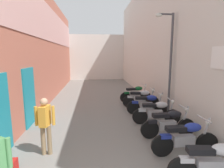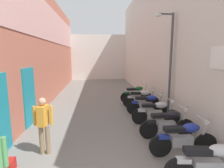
{
  "view_description": "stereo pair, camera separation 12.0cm",
  "coord_description": "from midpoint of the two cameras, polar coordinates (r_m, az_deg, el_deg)",
  "views": [
    {
      "loc": [
        -0.47,
        -1.22,
        2.66
      ],
      "look_at": [
        0.43,
        6.95,
        1.32
      ],
      "focal_mm": 28.24,
      "sensor_mm": 36.0,
      "label": 1
    },
    {
      "loc": [
        -0.35,
        -1.23,
        2.66
      ],
      "look_at": [
        0.43,
        6.95,
        1.32
      ],
      "focal_mm": 28.24,
      "sensor_mm": 36.0,
      "label": 2
    }
  ],
  "objects": [
    {
      "name": "pedestrian_mid_alley",
      "position": [
        5.1,
        -20.67,
        -11.35
      ],
      "size": [
        0.52,
        0.37,
        1.57
      ],
      "color": "#8C7251",
      "rests_on": "ground"
    },
    {
      "name": "building_far_end",
      "position": [
        20.32,
        -4.3,
        8.62
      ],
      "size": [
        8.8,
        2.0,
        4.85
      ],
      "primitive_type": "cube",
      "color": "silver",
      "rests_on": "ground"
    },
    {
      "name": "motorcycle_seventh",
      "position": [
        10.19,
        8.16,
        -3.04
      ],
      "size": [
        1.84,
        0.58,
        1.04
      ],
      "color": "black",
      "rests_on": "ground"
    },
    {
      "name": "motorcycle_fourth",
      "position": [
        7.09,
        14.54,
        -8.76
      ],
      "size": [
        1.84,
        0.58,
        1.04
      ],
      "color": "black",
      "rests_on": "ground"
    },
    {
      "name": "motorcycle_fifth",
      "position": [
        8.13,
        11.8,
        -6.32
      ],
      "size": [
        1.84,
        0.58,
        1.04
      ],
      "color": "black",
      "rests_on": "ground"
    },
    {
      "name": "motorcycle_sixth",
      "position": [
        9.11,
        9.85,
        -4.57
      ],
      "size": [
        1.84,
        0.58,
        1.04
      ],
      "color": "black",
      "rests_on": "ground"
    },
    {
      "name": "motorcycle_third",
      "position": [
        6.11,
        18.16,
        -11.89
      ],
      "size": [
        1.85,
        0.58,
        1.04
      ],
      "color": "black",
      "rests_on": "ground"
    },
    {
      "name": "building_right",
      "position": [
        10.89,
        13.83,
        14.19
      ],
      "size": [
        0.45,
        18.09,
        7.28
      ],
      "color": "beige",
      "rests_on": "ground"
    },
    {
      "name": "ground_plane",
      "position": [
        8.69,
        -2.48,
        -8.53
      ],
      "size": [
        34.09,
        34.09,
        0.0
      ],
      "primitive_type": "plane",
      "color": "slate"
    },
    {
      "name": "motorcycle_second",
      "position": [
        5.25,
        22.89,
        -15.81
      ],
      "size": [
        1.85,
        0.58,
        1.04
      ],
      "color": "black",
      "rests_on": "ground"
    },
    {
      "name": "motorcycle_nearest",
      "position": [
        4.43,
        30.03,
        -21.26
      ],
      "size": [
        1.85,
        0.58,
        1.04
      ],
      "color": "black",
      "rests_on": "ground"
    },
    {
      "name": "plastic_crate",
      "position": [
        5.09,
        -31.06,
        -21.86
      ],
      "size": [
        0.44,
        0.32,
        0.28
      ],
      "primitive_type": "cube",
      "color": "red",
      "rests_on": "ground"
    },
    {
      "name": "building_left",
      "position": [
        10.57,
        -20.5,
        11.12
      ],
      "size": [
        0.45,
        18.09,
        6.16
      ],
      "color": "#B76651",
      "rests_on": "ground"
    },
    {
      "name": "street_lamp",
      "position": [
        7.67,
        18.28,
        7.99
      ],
      "size": [
        0.79,
        0.18,
        4.32
      ],
      "color": "#47474C",
      "rests_on": "ground"
    }
  ]
}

